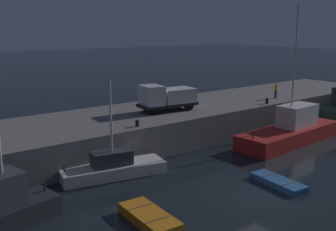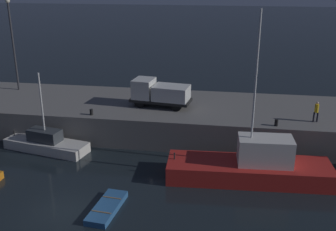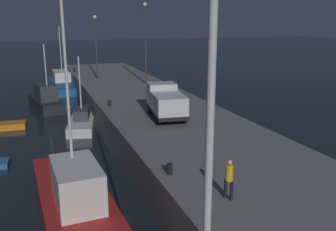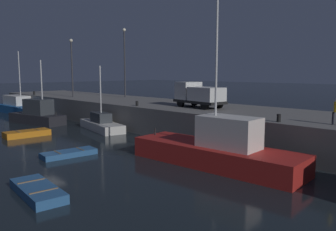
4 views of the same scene
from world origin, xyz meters
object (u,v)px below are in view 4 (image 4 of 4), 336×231
(fishing_trawler_red, at_px, (37,114))
(rowboat_blue_far, at_px, (69,153))
(fishing_boat_blue, at_px, (21,107))
(bollard_west, at_px, (279,118))
(fishing_boat_white, at_px, (218,150))
(dockworker, at_px, (336,110))
(utility_truck, at_px, (199,94))
(bollard_east, at_px, (34,93))
(bollard_central, at_px, (137,103))
(dinghy_red_small, at_px, (27,134))
(lamp_post_west, at_px, (72,63))
(lamp_post_east, at_px, (125,58))
(fishing_boat_orange, at_px, (101,124))
(dinghy_orange_near, at_px, (38,191))

(fishing_trawler_red, distance_m, rowboat_blue_far, 17.18)
(fishing_boat_blue, xyz_separation_m, bollard_west, (38.82, 1.87, 1.97))
(fishing_boat_blue, distance_m, rowboat_blue_far, 29.05)
(fishing_boat_white, relative_size, dockworker, 6.95)
(dockworker, distance_m, bollard_west, 3.53)
(utility_truck, bearing_deg, fishing_boat_blue, -169.76)
(fishing_trawler_red, xyz_separation_m, bollard_east, (-10.76, 4.39, 1.79))
(bollard_central, height_order, bollard_east, bollard_east)
(bollard_central, xyz_separation_m, bollard_east, (-22.89, -0.41, 0.03))
(utility_truck, distance_m, bollard_east, 28.39)
(dinghy_red_small, height_order, bollard_central, bollard_central)
(fishing_trawler_red, relative_size, lamp_post_west, 1.03)
(fishing_boat_blue, xyz_separation_m, dockworker, (41.98, 3.27, 2.67))
(lamp_post_east, bearing_deg, dinghy_red_small, -72.65)
(fishing_trawler_red, bearing_deg, dinghy_red_small, -30.56)
(bollard_east, bearing_deg, fishing_boat_blue, -116.65)
(fishing_trawler_red, relative_size, bollard_west, 14.78)
(lamp_post_west, relative_size, bollard_east, 13.70)
(utility_truck, bearing_deg, lamp_post_east, 168.71)
(fishing_boat_white, distance_m, lamp_post_east, 26.34)
(fishing_trawler_red, xyz_separation_m, utility_truck, (17.39, 7.99, 2.75))
(lamp_post_west, bearing_deg, fishing_boat_orange, -16.65)
(lamp_post_west, height_order, dockworker, lamp_post_west)
(fishing_trawler_red, distance_m, fishing_boat_orange, 9.24)
(fishing_boat_orange, bearing_deg, fishing_boat_white, -8.35)
(rowboat_blue_far, bearing_deg, utility_truck, 85.64)
(fishing_boat_blue, bearing_deg, utility_truck, 10.24)
(fishing_boat_blue, relative_size, bollard_west, 20.91)
(fishing_boat_blue, distance_m, utility_truck, 29.58)
(lamp_post_east, height_order, bollard_central, lamp_post_east)
(utility_truck, bearing_deg, bollard_east, -172.71)
(fishing_boat_orange, bearing_deg, utility_truck, 31.05)
(lamp_post_west, relative_size, bollard_west, 14.36)
(dinghy_orange_near, bearing_deg, lamp_post_east, 133.79)
(fishing_trawler_red, xyz_separation_m, lamp_post_east, (2.22, 11.02, 6.68))
(utility_truck, height_order, bollard_central, utility_truck)
(dinghy_red_small, distance_m, lamp_post_east, 17.52)
(dinghy_orange_near, relative_size, dockworker, 2.50)
(fishing_trawler_red, height_order, dinghy_orange_near, fishing_trawler_red)
(fishing_trawler_red, xyz_separation_m, dockworker, (30.41, 6.03, 2.48))
(fishing_boat_blue, relative_size, fishing_boat_orange, 1.51)
(dinghy_red_small, xyz_separation_m, lamp_post_west, (-10.10, 10.48, 6.79))
(fishing_boat_white, relative_size, dinghy_red_small, 2.93)
(fishing_trawler_red, bearing_deg, dinghy_orange_near, -24.03)
(rowboat_blue_far, bearing_deg, fishing_trawler_red, 162.91)
(fishing_boat_orange, xyz_separation_m, bollard_west, (18.46, 1.83, 2.22))
(bollard_central, relative_size, bollard_east, 0.88)
(dinghy_red_small, distance_m, dockworker, 25.77)
(lamp_post_east, bearing_deg, bollard_central, -32.13)
(dinghy_red_small, height_order, rowboat_blue_far, dinghy_red_small)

